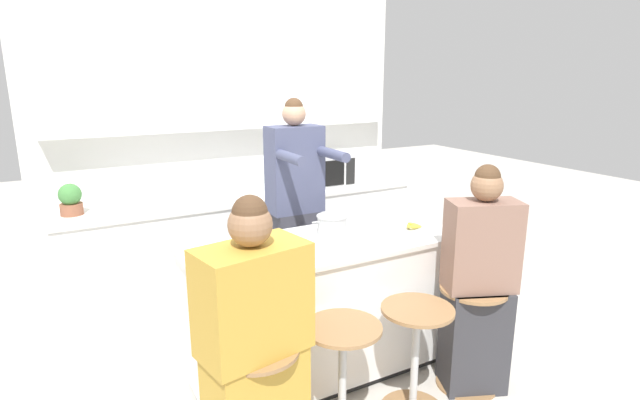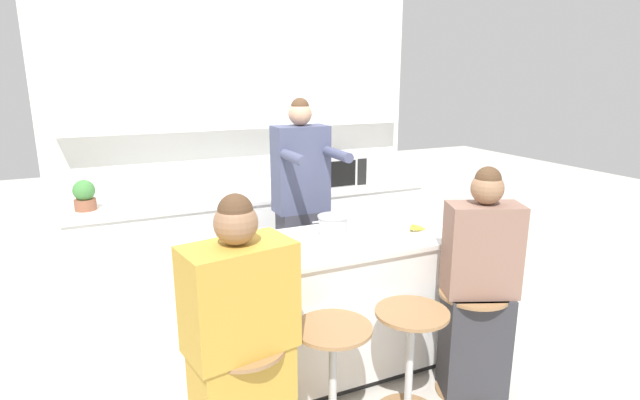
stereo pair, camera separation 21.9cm
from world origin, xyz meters
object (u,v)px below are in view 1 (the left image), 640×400
object	(u,v)px
person_seated_near	(478,291)
banana_bunch	(413,226)
kitchen_island	(325,307)
coffee_cup_near	(241,253)
bar_stool_rightmost	(471,330)
bar_stool_leftmost	(259,400)
potted_plant	(71,200)
fruit_bowl	(369,224)
cooking_pot	(332,224)
person_cooking	(296,217)
person_wrapped_blanket	(255,351)
bar_stool_center_right	(415,353)
microwave	(323,170)
bar_stool_center_left	(342,374)

from	to	relation	value
person_seated_near	banana_bunch	distance (m)	0.61
kitchen_island	coffee_cup_near	xyz separation A→B (m)	(-0.58, -0.06, 0.49)
bar_stool_rightmost	bar_stool_leftmost	bearing A→B (deg)	-179.87
potted_plant	banana_bunch	bearing A→B (deg)	-36.22
fruit_bowl	coffee_cup_near	distance (m)	0.97
kitchen_island	cooking_pot	xyz separation A→B (m)	(0.11, 0.11, 0.51)
person_seated_near	coffee_cup_near	bearing A→B (deg)	-179.86
bar_stool_rightmost	banana_bunch	size ratio (longest dim) A/B	4.83
person_cooking	person_wrapped_blanket	xyz separation A→B (m)	(-0.84, -1.27, -0.21)
coffee_cup_near	person_wrapped_blanket	bearing A→B (deg)	-104.69
kitchen_island	bar_stool_center_right	world-z (taller)	kitchen_island
bar_stool_rightmost	person_cooking	size ratio (longest dim) A/B	0.38
coffee_cup_near	person_seated_near	bearing A→B (deg)	-22.71
person_wrapped_blanket	banana_bunch	bearing A→B (deg)	11.30
person_wrapped_blanket	microwave	world-z (taller)	person_wrapped_blanket
person_wrapped_blanket	banana_bunch	xyz separation A→B (m)	(1.36, 0.54, 0.26)
bar_stool_center_left	banana_bunch	bearing A→B (deg)	31.58
bar_stool_center_left	bar_stool_center_right	xyz separation A→B (m)	(0.47, -0.03, 0.00)
bar_stool_center_right	bar_stool_rightmost	bearing A→B (deg)	4.93
fruit_bowl	banana_bunch	xyz separation A→B (m)	(0.26, -0.14, -0.01)
kitchen_island	person_seated_near	world-z (taller)	person_seated_near
banana_bunch	microwave	xyz separation A→B (m)	(0.11, 1.42, 0.14)
bar_stool_rightmost	cooking_pot	xyz separation A→B (m)	(-0.59, 0.70, 0.58)
person_seated_near	bar_stool_rightmost	bearing A→B (deg)	159.79
kitchen_island	person_cooking	distance (m)	0.80
bar_stool_center_right	person_seated_near	distance (m)	0.55
banana_bunch	microwave	distance (m)	1.43
person_wrapped_blanket	person_seated_near	xyz separation A→B (m)	(1.44, 0.00, -0.02)
person_seated_near	potted_plant	xyz separation A→B (m)	(-2.07, 2.00, 0.38)
bar_stool_leftmost	bar_stool_center_right	xyz separation A→B (m)	(0.94, -0.04, 0.00)
bar_stool_center_right	coffee_cup_near	xyz separation A→B (m)	(-0.81, 0.57, 0.56)
bar_stool_rightmost	person_seated_near	bearing A→B (deg)	-43.07
microwave	coffee_cup_near	bearing A→B (deg)	-133.07
bar_stool_rightmost	person_wrapped_blanket	world-z (taller)	person_wrapped_blanket
bar_stool_center_left	banana_bunch	world-z (taller)	banana_bunch
person_seated_near	cooking_pot	distance (m)	0.99
bar_stool_leftmost	bar_stool_center_right	bearing A→B (deg)	-2.27
person_cooking	potted_plant	distance (m)	1.65
bar_stool_center_right	bar_stool_leftmost	bearing A→B (deg)	177.73
kitchen_island	bar_stool_leftmost	bearing A→B (deg)	-140.19
bar_stool_center_left	fruit_bowl	distance (m)	1.07
kitchen_island	bar_stool_center_left	size ratio (longest dim) A/B	2.65
bar_stool_center_left	person_seated_near	xyz separation A→B (m)	(0.95, -0.00, 0.26)
bar_stool_center_right	person_cooking	size ratio (longest dim) A/B	0.38
person_seated_near	cooking_pot	world-z (taller)	person_seated_near
person_cooking	person_wrapped_blanket	bearing A→B (deg)	-122.91
bar_stool_leftmost	cooking_pot	world-z (taller)	cooking_pot
bar_stool_leftmost	potted_plant	world-z (taller)	potted_plant
bar_stool_center_right	coffee_cup_near	distance (m)	1.14
coffee_cup_near	bar_stool_center_right	bearing A→B (deg)	-34.98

